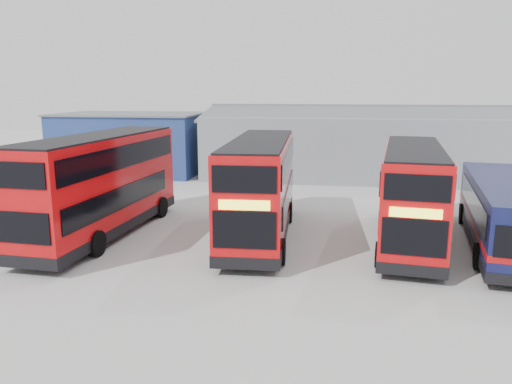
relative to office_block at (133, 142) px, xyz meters
name	(u,v)px	position (x,y,z in m)	size (l,w,h in m)	color
ground_plane	(260,237)	(14.00, -17.99, -2.58)	(120.00, 120.00, 0.00)	#A4A49F
office_block	(133,142)	(0.00, 0.00, 0.00)	(12.30, 8.32, 5.12)	navy
maintenance_shed	(389,144)	(22.00, 2.01, 0.02)	(30.50, 12.00, 5.89)	gray
double_decker_left	(101,186)	(6.26, -18.92, -0.10)	(3.59, 11.96, 4.99)	red
double_decker_centre	(260,189)	(13.98, -17.88, -0.19)	(3.31, 11.49, 4.81)	red
double_decker_right	(412,196)	(21.10, -17.86, -0.30)	(3.86, 11.04, 4.58)	red
single_decker_blue	(503,215)	(25.10, -17.98, -1.02)	(4.34, 11.85, 3.15)	#0E173F
panel_van	(80,166)	(-1.92, -5.76, -1.26)	(3.30, 5.74, 2.36)	silver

